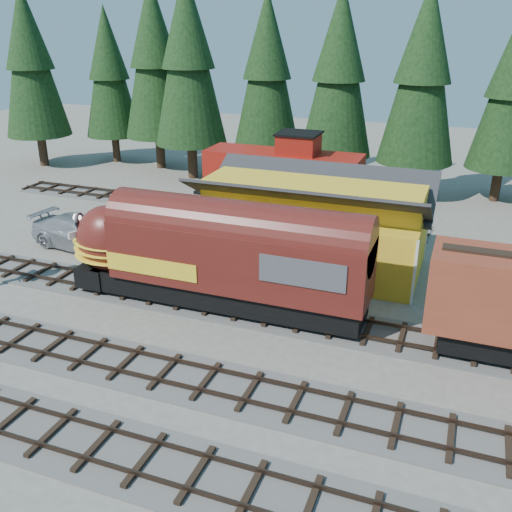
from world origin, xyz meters
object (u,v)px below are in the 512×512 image
(pickup_truck_a, at_px, (159,243))
(pickup_truck_b, at_px, (81,233))
(locomotive, at_px, (207,259))
(caboose, at_px, (284,179))
(depot, at_px, (312,216))

(pickup_truck_a, bearing_deg, pickup_truck_b, 73.85)
(locomotive, distance_m, pickup_truck_a, 7.08)
(pickup_truck_a, xyz_separation_m, pickup_truck_b, (-5.14, -0.41, 0.08))
(locomotive, bearing_deg, caboose, 93.19)
(locomotive, height_order, caboose, caboose)
(depot, relative_size, caboose, 1.19)
(depot, distance_m, caboose, 8.55)
(locomotive, height_order, pickup_truck_b, locomotive)
(pickup_truck_b, bearing_deg, caboose, -36.09)
(depot, distance_m, locomotive, 7.31)
(depot, relative_size, pickup_truck_a, 2.01)
(depot, xyz_separation_m, pickup_truck_b, (-13.71, -2.43, -1.99))
(pickup_truck_b, bearing_deg, pickup_truck_a, -77.44)
(locomotive, bearing_deg, depot, 63.01)
(caboose, distance_m, pickup_truck_b, 13.93)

